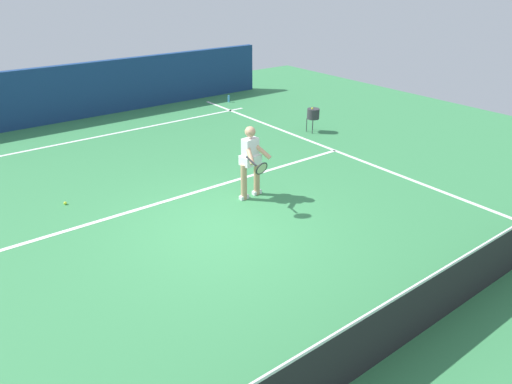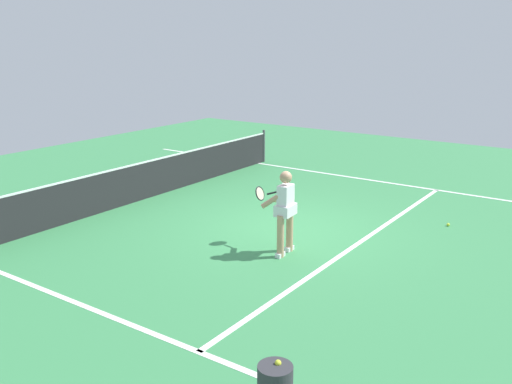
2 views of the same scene
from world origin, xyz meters
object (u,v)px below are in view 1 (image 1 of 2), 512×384
tennis_ball_mid (65,203)px  water_bottle (229,99)px  ball_hopper (313,114)px  tennis_player (251,160)px

tennis_ball_mid → water_bottle: (-7.34, -4.82, 0.09)m
ball_hopper → water_bottle: (0.04, -4.38, -0.43)m
tennis_ball_mid → water_bottle: water_bottle is taller
tennis_player → ball_hopper: size_ratio=2.09×
tennis_player → tennis_ball_mid: (3.27, -2.02, -0.81)m
tennis_player → ball_hopper: bearing=-149.0°
ball_hopper → water_bottle: bearing=-89.5°
tennis_ball_mid → ball_hopper: 7.41m
water_bottle → ball_hopper: bearing=90.5°
tennis_player → water_bottle: bearing=-120.7°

